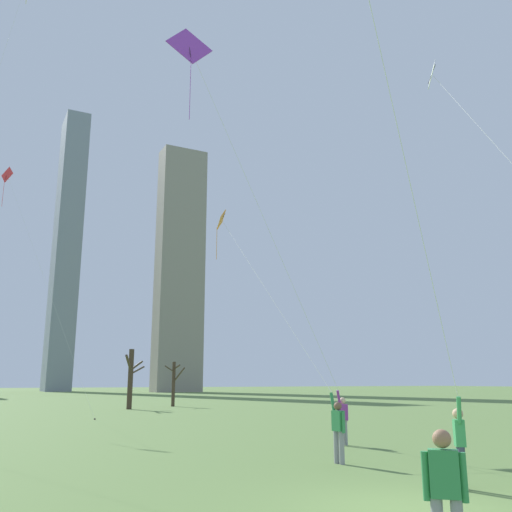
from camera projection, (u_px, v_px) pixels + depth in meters
The scene contains 11 objects.
ground_plane at pixel (413, 510), 9.56m from camera, with size 400.00×400.00×0.00m, color #5B7A3D.
kite_flyer_midfield_center_pink at pixel (427, 294), 10.63m from camera, with size 10.86×6.67×19.99m.
kite_flyer_midfield_right_orange at pixel (311, 380), 16.66m from camera, with size 0.87×10.22×9.96m.
kite_flyer_foreground_left_purple at pixel (301, 317), 19.33m from camera, with size 7.22×0.61×14.37m.
bystander_watching_nearby at pixel (446, 493), 6.44m from camera, with size 0.40×0.38×1.62m.
distant_kite_drifting_left_yellow at pixel (14, 20), 28.46m from camera, with size 4.12×0.57×23.57m.
distant_kite_low_near_trees_red at pixel (11, 187), 37.37m from camera, with size 6.20×6.10×16.61m.
bare_tree_center at pixel (174, 382), 49.27m from camera, with size 1.81×1.38×3.89m.
bare_tree_right_of_center at pixel (131, 377), 44.48m from camera, with size 2.30×2.60×4.73m.
skyline_mid_tower_right at pixel (66, 248), 127.86m from camera, with size 5.39×9.93×64.51m.
skyline_mid_tower_left at pixel (180, 266), 119.58m from camera, with size 9.77×5.34×52.88m.
Camera 1 is at (-7.10, -7.94, 2.18)m, focal length 38.78 mm.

